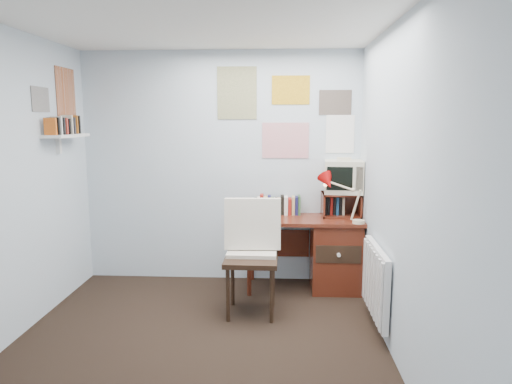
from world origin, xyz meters
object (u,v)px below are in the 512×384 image
at_px(desk, 330,251).
at_px(desk_chair, 251,260).
at_px(tv_riser, 341,205).
at_px(desk_lamp, 359,201).
at_px(wall_shelf, 66,136).
at_px(crt_tv, 344,175).
at_px(radiator, 376,281).

distance_m(desk, desk_chair, 1.04).
bearing_deg(tv_riser, desk_lamp, -68.29).
height_order(desk_lamp, wall_shelf, wall_shelf).
distance_m(tv_riser, crt_tv, 0.31).
distance_m(crt_tv, radiator, 1.32).
height_order(tv_riser, wall_shelf, wall_shelf).
xyz_separation_m(crt_tv, radiator, (0.15, -1.06, -0.78)).
height_order(desk, crt_tv, crt_tv).
bearing_deg(wall_shelf, crt_tv, 10.65).
xyz_separation_m(crt_tv, wall_shelf, (-2.71, -0.51, 0.42)).
relative_size(tv_riser, wall_shelf, 0.65).
xyz_separation_m(desk, radiator, (0.29, -0.93, 0.01)).
height_order(desk_chair, desk_lamp, desk_lamp).
relative_size(desk_lamp, crt_tv, 1.11).
bearing_deg(tv_riser, crt_tv, 43.27).
xyz_separation_m(desk_lamp, tv_riser, (-0.13, 0.33, -0.09)).
distance_m(radiator, wall_shelf, 3.15).
relative_size(tv_riser, crt_tv, 1.02).
bearing_deg(desk_chair, crt_tv, 41.87).
bearing_deg(wall_shelf, radiator, -10.89).
distance_m(tv_riser, wall_shelf, 2.83).
bearing_deg(desk_lamp, desk, 138.96).
bearing_deg(desk_lamp, desk_chair, -156.03).
relative_size(desk_chair, crt_tv, 2.59).
relative_size(desk_chair, wall_shelf, 1.65).
relative_size(desk_lamp, wall_shelf, 0.71).
height_order(desk_lamp, crt_tv, crt_tv).
height_order(desk, wall_shelf, wall_shelf).
distance_m(desk_chair, tv_riser, 1.25).
bearing_deg(desk_lamp, crt_tv, 107.74).
distance_m(desk, desk_lamp, 0.66).
height_order(crt_tv, wall_shelf, wall_shelf).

